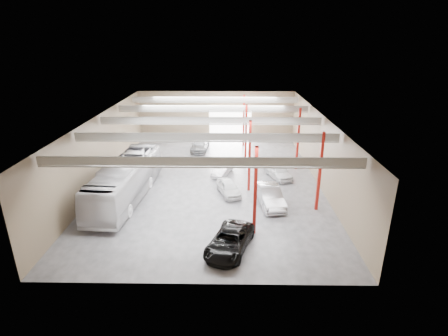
{
  "coord_description": "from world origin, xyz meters",
  "views": [
    {
      "loc": [
        1.86,
        -33.46,
        14.22
      ],
      "look_at": [
        1.37,
        -1.69,
        2.2
      ],
      "focal_mm": 28.0,
      "sensor_mm": 36.0,
      "label": 1
    }
  ],
  "objects_px": {
    "coach_bus": "(126,180)",
    "car_row_a": "(229,188)",
    "car_row_b": "(223,168)",
    "car_right_near": "(270,196)",
    "black_sedan": "(230,241)",
    "car_row_c": "(200,145)",
    "car_right_far": "(278,171)"
  },
  "relations": [
    {
      "from": "coach_bus",
      "to": "car_row_c",
      "type": "bearing_deg",
      "value": 73.46
    },
    {
      "from": "coach_bus",
      "to": "black_sedan",
      "type": "distance_m",
      "value": 12.66
    },
    {
      "from": "car_row_b",
      "to": "car_right_far",
      "type": "bearing_deg",
      "value": 8.96
    },
    {
      "from": "car_row_a",
      "to": "car_row_c",
      "type": "relative_size",
      "value": 0.78
    },
    {
      "from": "coach_bus",
      "to": "car_row_c",
      "type": "xyz_separation_m",
      "value": [
        5.61,
        14.87,
        -1.1
      ]
    },
    {
      "from": "coach_bus",
      "to": "car_row_a",
      "type": "xyz_separation_m",
      "value": [
        9.44,
        1.07,
        -1.17
      ]
    },
    {
      "from": "car_row_a",
      "to": "car_right_far",
      "type": "distance_m",
      "value": 6.8
    },
    {
      "from": "car_right_far",
      "to": "coach_bus",
      "type": "bearing_deg",
      "value": -179.46
    },
    {
      "from": "car_row_b",
      "to": "coach_bus",
      "type": "bearing_deg",
      "value": -126.83
    },
    {
      "from": "coach_bus",
      "to": "car_right_near",
      "type": "height_order",
      "value": "coach_bus"
    },
    {
      "from": "black_sedan",
      "to": "car_row_c",
      "type": "relative_size",
      "value": 1.05
    },
    {
      "from": "car_row_b",
      "to": "car_right_near",
      "type": "relative_size",
      "value": 0.78
    },
    {
      "from": "car_row_b",
      "to": "car_row_c",
      "type": "height_order",
      "value": "car_row_c"
    },
    {
      "from": "black_sedan",
      "to": "car_row_a",
      "type": "height_order",
      "value": "black_sedan"
    },
    {
      "from": "coach_bus",
      "to": "car_right_far",
      "type": "relative_size",
      "value": 3.06
    },
    {
      "from": "black_sedan",
      "to": "car_right_near",
      "type": "xyz_separation_m",
      "value": [
        3.57,
        7.2,
        0.12
      ]
    },
    {
      "from": "car_right_near",
      "to": "car_right_far",
      "type": "xyz_separation_m",
      "value": [
        1.61,
        6.41,
        -0.13
      ]
    },
    {
      "from": "car_row_a",
      "to": "coach_bus",
      "type": "bearing_deg",
      "value": 168.21
    },
    {
      "from": "car_row_a",
      "to": "car_row_b",
      "type": "bearing_deg",
      "value": 78.9
    },
    {
      "from": "car_row_b",
      "to": "car_right_near",
      "type": "bearing_deg",
      "value": -41.77
    },
    {
      "from": "car_row_b",
      "to": "car_row_c",
      "type": "relative_size",
      "value": 0.8
    },
    {
      "from": "car_row_b",
      "to": "car_right_near",
      "type": "height_order",
      "value": "car_right_near"
    },
    {
      "from": "car_row_b",
      "to": "car_right_near",
      "type": "xyz_separation_m",
      "value": [
        4.33,
        -7.32,
        0.19
      ]
    },
    {
      "from": "car_row_c",
      "to": "car_right_near",
      "type": "height_order",
      "value": "car_right_near"
    },
    {
      "from": "car_right_near",
      "to": "car_right_far",
      "type": "relative_size",
      "value": 1.21
    },
    {
      "from": "car_row_c",
      "to": "black_sedan",
      "type": "bearing_deg",
      "value": -76.26
    },
    {
      "from": "car_row_b",
      "to": "car_right_far",
      "type": "distance_m",
      "value": 6.0
    },
    {
      "from": "car_row_a",
      "to": "car_right_far",
      "type": "bearing_deg",
      "value": 20.86
    },
    {
      "from": "coach_bus",
      "to": "car_row_a",
      "type": "bearing_deg",
      "value": 10.62
    },
    {
      "from": "coach_bus",
      "to": "car_row_c",
      "type": "height_order",
      "value": "coach_bus"
    },
    {
      "from": "car_row_a",
      "to": "car_right_near",
      "type": "distance_m",
      "value": 4.24
    },
    {
      "from": "black_sedan",
      "to": "car_right_near",
      "type": "bearing_deg",
      "value": 81.95
    }
  ]
}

